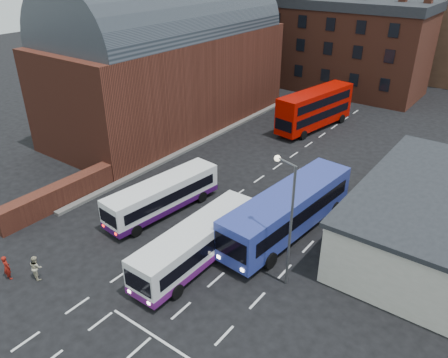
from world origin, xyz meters
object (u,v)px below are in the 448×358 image
Objects in this scene: bus_blue at (288,209)px; pedestrian_red at (7,267)px; street_lamp at (288,214)px; pedestrian_beige at (36,267)px; bus_red_double at (315,109)px; bus_white_outbound at (163,194)px; bus_white_inbound at (197,242)px.

bus_blue is 7.56× the size of pedestrian_red.
street_lamp is 15.53m from pedestrian_beige.
bus_red_double is 1.39× the size of street_lamp.
pedestrian_red is at bearing -95.24° from bus_white_outbound.
bus_blue is 18.33m from pedestrian_red.
bus_red_double is at bearing -63.75° from bus_blue.
bus_white_outbound is 0.88× the size of bus_red_double.
street_lamp is at bearing -162.12° from bus_white_inbound.
street_lamp reaches higher than bus_red_double.
bus_blue is 1.56× the size of street_lamp.
bus_white_inbound is (6.01, -3.21, 0.07)m from bus_white_outbound.
bus_white_outbound is 5.95× the size of pedestrian_red.
bus_white_inbound is 0.81× the size of bus_blue.
street_lamp is at bearing -1.40° from bus_white_outbound.
bus_white_inbound is at bearing -21.80° from bus_white_outbound.
bus_red_double reaches higher than bus_blue.
pedestrian_beige is at bearing 95.82° from bus_red_double.
bus_red_double is 6.93× the size of pedestrian_beige.
pedestrian_beige is (-6.92, -6.97, -0.82)m from bus_white_inbound.
bus_white_outbound is 11.53m from pedestrian_red.
bus_white_outbound reaches higher than pedestrian_red.
street_lamp is 4.85× the size of pedestrian_red.
bus_blue reaches higher than pedestrian_red.
pedestrian_beige is at bearing 45.59° from bus_white_inbound.
bus_white_outbound reaches higher than pedestrian_beige.
bus_white_outbound is 6.12× the size of pedestrian_beige.
pedestrian_red is at bearing 93.64° from bus_red_double.
bus_white_outbound is 1.23× the size of street_lamp.
bus_red_double is at bearing -96.35° from pedestrian_red.
bus_blue is 16.63m from pedestrian_beige.
bus_white_inbound is 6.09× the size of pedestrian_red.
bus_red_double is (1.26, 23.02, 0.76)m from bus_white_outbound.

